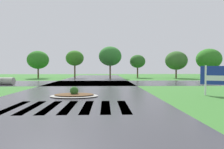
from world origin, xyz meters
TOP-DOWN VIEW (x-y plane):
  - asphalt_roadway at (0.00, 10.00)m, footprint 10.35×80.00m
  - asphalt_cross_road at (0.00, 21.76)m, footprint 90.00×9.32m
  - crosswalk_stripes at (0.00, 5.85)m, footprint 5.85×3.52m
  - median_island at (-0.28, 9.43)m, footprint 3.19×2.15m
  - drainage_pipe_stack at (-9.63, 19.06)m, footprint 2.33×1.15m
  - background_treeline at (7.27, 33.75)m, footprint 36.44×6.12m

SIDE VIEW (x-z plane):
  - asphalt_roadway at x=0.00m, z-range 0.00..0.01m
  - asphalt_cross_road at x=0.00m, z-range 0.00..0.01m
  - crosswalk_stripes at x=0.00m, z-range 0.00..0.01m
  - median_island at x=-0.28m, z-range -0.21..0.47m
  - drainage_pipe_stack at x=-9.63m, z-range 0.00..0.86m
  - background_treeline at x=7.27m, z-range 0.68..6.55m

